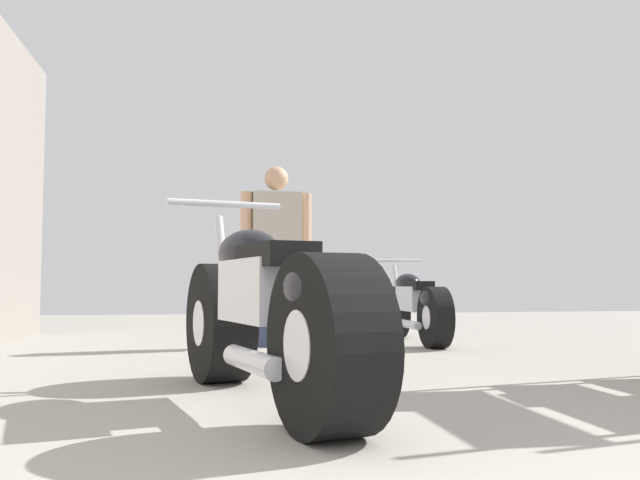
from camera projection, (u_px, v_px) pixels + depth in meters
name	position (u px, v px, depth m)	size (l,w,h in m)	color
ground_plane	(361.00, 378.00, 4.02)	(17.76, 17.76, 0.00)	#9E998E
motorcycle_maroon_cruiser	(265.00, 313.00, 3.15)	(0.87, 2.20, 1.03)	black
motorcycle_black_naked	(415.00, 306.00, 6.47)	(0.52, 1.75, 0.82)	black
mechanic_in_blue	(276.00, 244.00, 6.11)	(0.65, 0.26, 1.63)	#2D3851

